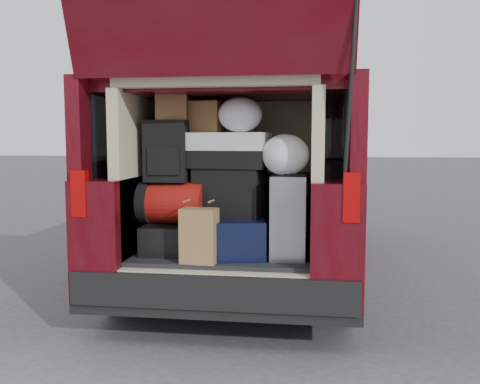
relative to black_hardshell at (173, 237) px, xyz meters
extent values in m
plane|color=#39393C|center=(0.38, -0.17, -0.65)|extent=(80.00, 80.00, 0.00)
cylinder|color=black|center=(-0.44, 0.23, -0.33)|extent=(0.24, 0.64, 0.64)
cylinder|color=black|center=(1.20, 0.23, -0.33)|extent=(0.24, 0.64, 0.64)
cylinder|color=black|center=(-0.44, 3.53, -0.33)|extent=(0.24, 0.64, 0.64)
cylinder|color=black|center=(1.20, 3.53, -0.33)|extent=(0.24, 0.64, 0.64)
cube|color=black|center=(0.38, 1.91, -0.39)|extent=(1.90, 4.85, 0.08)
cube|color=#4D020B|center=(-0.41, 1.91, 0.05)|extent=(0.33, 4.85, 0.80)
cube|color=#4D020B|center=(1.16, 1.91, 0.05)|extent=(0.33, 4.85, 0.80)
cube|color=#4D020B|center=(0.38, 1.91, 1.08)|extent=(1.82, 4.46, 0.10)
cube|color=black|center=(-0.50, 1.81, 0.79)|extent=(0.12, 4.25, 0.68)
cube|color=black|center=(1.26, 1.81, 0.79)|extent=(0.12, 4.25, 0.68)
cube|color=black|center=(0.38, -0.46, -0.25)|extent=(1.86, 0.16, 0.22)
cube|color=#990505|center=(-0.48, -0.50, 0.37)|extent=(0.10, 0.06, 0.30)
cube|color=#990505|center=(1.24, -0.50, 0.37)|extent=(0.10, 0.06, 0.30)
cube|color=black|center=(0.38, 0.11, -0.13)|extent=(1.24, 1.05, 0.06)
cube|color=#B4AB8A|center=(-0.28, 0.11, 0.47)|extent=(0.08, 1.05, 1.15)
cube|color=#B4AB8A|center=(1.04, 0.11, 0.47)|extent=(0.08, 1.05, 1.15)
cube|color=#B4AB8A|center=(0.38, 0.66, 0.47)|extent=(1.34, 0.06, 1.15)
cube|color=#B4AB8A|center=(0.38, 0.11, 1.08)|extent=(1.34, 1.05, 0.06)
cylinder|color=black|center=(1.22, -0.57, 1.00)|extent=(0.02, 0.90, 0.76)
cube|color=black|center=(0.38, 0.11, -0.38)|extent=(1.24, 1.05, 0.55)
cube|color=black|center=(0.00, 0.00, 0.00)|extent=(0.38, 0.52, 0.21)
cube|color=black|center=(0.41, -0.03, 0.03)|extent=(0.60, 0.69, 0.27)
cube|color=silver|center=(0.84, -0.09, 0.18)|extent=(0.25, 0.39, 0.57)
cube|color=olive|center=(0.27, -0.34, 0.08)|extent=(0.25, 0.18, 0.36)
cube|color=maroon|center=(0.01, -0.01, 0.26)|extent=(0.50, 0.35, 0.31)
cube|color=black|center=(0.42, 0.03, 0.34)|extent=(0.52, 0.37, 0.35)
cube|color=black|center=(-0.03, -0.02, 0.63)|extent=(0.31, 0.20, 0.44)
cube|color=silver|center=(0.41, 0.01, 0.64)|extent=(0.60, 0.38, 0.25)
cube|color=brown|center=(0.00, 0.00, 0.95)|extent=(0.24, 0.21, 0.20)
cube|color=brown|center=(0.24, 0.09, 0.88)|extent=(0.25, 0.22, 0.23)
ellipsoid|color=white|center=(0.49, 0.02, 0.89)|extent=(0.35, 0.33, 0.25)
ellipsoid|color=white|center=(0.82, -0.11, 0.61)|extent=(0.34, 0.31, 0.28)
camera|label=1|loc=(0.97, -3.59, 0.71)|focal=38.00mm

